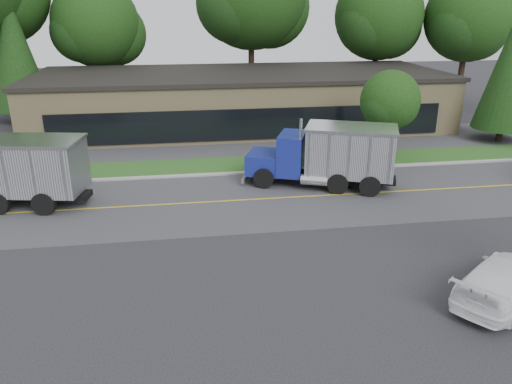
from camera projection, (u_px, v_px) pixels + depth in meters
ground at (277, 296)px, 17.05m from camera, size 140.00×140.00×0.00m
road at (244, 200)px, 25.38m from camera, size 60.00×8.00×0.02m
center_line at (244, 200)px, 25.38m from camera, size 60.00×0.12×0.01m
curb at (235, 174)px, 29.26m from camera, size 60.00×0.30×0.12m
grass_verge at (231, 165)px, 30.93m from camera, size 60.00×3.40×0.03m
far_parking at (224, 144)px, 35.55m from camera, size 60.00×7.00×0.02m
strip_mall at (241, 100)px, 40.68m from camera, size 32.00×12.00×4.00m
tree_far_b at (98, 27)px, 44.58m from camera, size 8.14×7.67×11.62m
tree_far_d at (379, 20)px, 47.14m from camera, size 8.77×8.25×12.50m
tree_far_e at (469, 22)px, 46.47m from camera, size 8.60×8.10×12.27m
evergreen_left at (15, 50)px, 40.48m from camera, size 4.69×4.69×10.65m
evergreen_right at (511, 67)px, 34.67m from camera, size 4.22×4.22×9.59m
tree_verge at (390, 103)px, 31.13m from camera, size 3.94×3.71×5.62m
dump_truck_blue at (329, 154)px, 26.78m from camera, size 8.23×5.19×3.36m
rally_car at (505, 280)px, 16.66m from camera, size 5.28×4.58×1.46m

